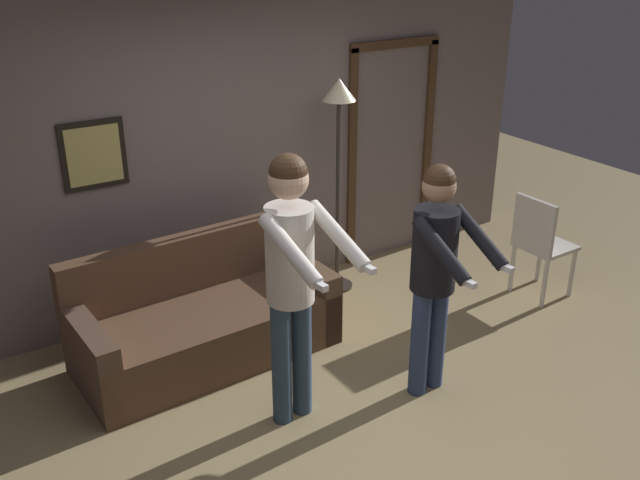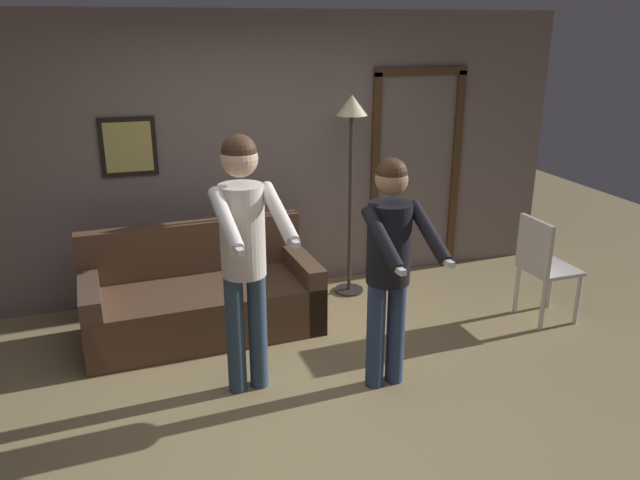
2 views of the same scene
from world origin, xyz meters
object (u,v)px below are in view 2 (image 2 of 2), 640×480
couch (202,300)px  person_standing_left (244,241)px  dining_chair_distant (542,263)px  person_standing_right (390,255)px  torchiere_lamp (351,138)px

couch → person_standing_left: bearing=-79.6°
person_standing_left → dining_chair_distant: bearing=6.9°
dining_chair_distant → person_standing_right: bearing=-161.7°
person_standing_left → person_standing_right: 0.99m
person_standing_right → torchiere_lamp: bearing=78.7°
person_standing_right → couch: bearing=132.2°
couch → torchiere_lamp: bearing=14.8°
dining_chair_distant → couch: bearing=166.2°
person_standing_left → person_standing_right: bearing=-14.0°
person_standing_right → dining_chair_distant: size_ratio=1.78×
couch → torchiere_lamp: 1.94m
person_standing_right → dining_chair_distant: 1.84m
dining_chair_distant → person_standing_left: bearing=-173.1°
person_standing_left → person_standing_right: size_ratio=1.10×
torchiere_lamp → dining_chair_distant: 1.99m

